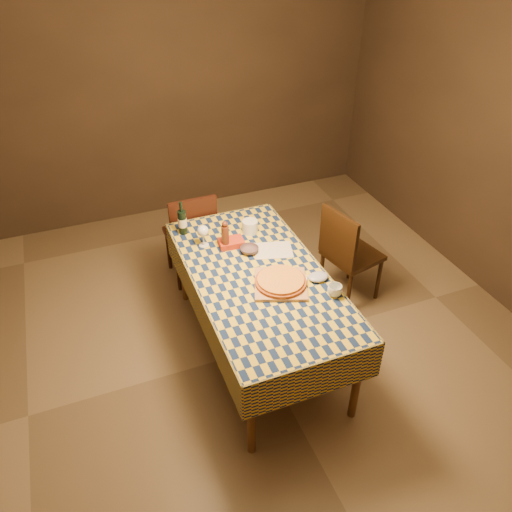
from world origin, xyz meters
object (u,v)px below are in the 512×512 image
(cutting_board, at_px, (281,284))
(chair_right, at_px, (346,251))
(pizza, at_px, (281,281))
(wine_bottle, at_px, (182,222))
(white_plate, at_px, (292,279))
(bowl, at_px, (249,250))
(dining_table, at_px, (259,283))
(chair_far, at_px, (192,233))

(cutting_board, bearing_deg, chair_right, 30.19)
(pizza, height_order, wine_bottle, wine_bottle)
(pizza, bearing_deg, white_plate, 14.78)
(cutting_board, relative_size, bowl, 2.55)
(dining_table, xyz_separation_m, bowl, (0.04, 0.28, 0.10))
(pizza, xyz_separation_m, bowl, (-0.06, 0.45, -0.02))
(bowl, distance_m, white_plate, 0.46)
(dining_table, bearing_deg, chair_right, 18.70)
(wine_bottle, xyz_separation_m, chair_right, (1.30, -0.42, -0.35))
(dining_table, xyz_separation_m, chair_far, (-0.22, 1.08, -0.17))
(pizza, height_order, white_plate, pizza)
(bowl, distance_m, chair_right, 0.94)
(wine_bottle, height_order, chair_far, wine_bottle)
(pizza, bearing_deg, bowl, 97.55)
(wine_bottle, relative_size, white_plate, 1.27)
(chair_far, bearing_deg, wine_bottle, -113.12)
(bowl, xyz_separation_m, wine_bottle, (-0.40, 0.45, 0.08))
(bowl, xyz_separation_m, chair_right, (0.90, 0.04, -0.27))
(dining_table, distance_m, wine_bottle, 0.84)
(white_plate, bearing_deg, bowl, 110.30)
(bowl, bearing_deg, wine_bottle, 131.52)
(pizza, height_order, chair_right, chair_right)
(wine_bottle, distance_m, chair_right, 1.41)
(cutting_board, xyz_separation_m, bowl, (-0.06, 0.45, 0.01))
(white_plate, distance_m, chair_right, 0.91)
(pizza, distance_m, bowl, 0.46)
(wine_bottle, bearing_deg, bowl, -48.48)
(dining_table, bearing_deg, pizza, -60.50)
(dining_table, relative_size, chair_right, 1.98)
(chair_far, bearing_deg, white_plate, -71.32)
(bowl, bearing_deg, pizza, -82.45)
(dining_table, distance_m, white_plate, 0.26)
(cutting_board, height_order, wine_bottle, wine_bottle)
(chair_far, distance_m, chair_right, 1.38)
(chair_far, relative_size, chair_right, 1.00)
(white_plate, bearing_deg, chair_right, 31.96)
(wine_bottle, bearing_deg, dining_table, -63.67)
(cutting_board, height_order, chair_far, chair_far)
(dining_table, height_order, chair_right, chair_right)
(cutting_board, xyz_separation_m, chair_far, (-0.32, 1.25, -0.26))
(wine_bottle, xyz_separation_m, white_plate, (0.56, -0.88, -0.10))
(cutting_board, height_order, bowl, bowl)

